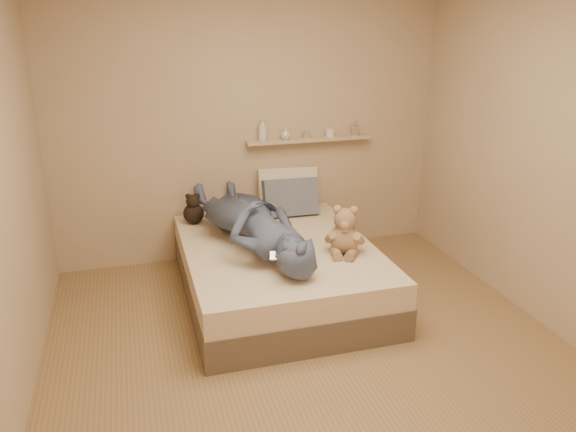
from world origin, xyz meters
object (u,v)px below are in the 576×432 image
object	(u,v)px
pillow_cream	(288,190)
pillow_grey	(290,197)
game_console	(281,256)
person	(252,222)
bed	(279,271)
dark_plush	(193,210)
wall_shelf	(309,140)
teddy_bear	(345,234)

from	to	relation	value
pillow_cream	pillow_grey	bearing A→B (deg)	-95.68
game_console	person	size ratio (longest dim) A/B	0.10
bed	dark_plush	bearing A→B (deg)	129.88
bed	pillow_grey	size ratio (longest dim) A/B	3.80
game_console	pillow_cream	size ratio (longest dim) A/B	0.31
person	bed	bearing A→B (deg)	149.38
bed	wall_shelf	size ratio (longest dim) A/B	1.58
dark_plush	pillow_cream	world-z (taller)	pillow_cream
game_console	pillow_grey	size ratio (longest dim) A/B	0.34
pillow_cream	person	world-z (taller)	pillow_cream
game_console	dark_plush	distance (m)	1.30
pillow_grey	wall_shelf	bearing A→B (deg)	41.74
teddy_bear	pillow_cream	bearing A→B (deg)	96.81
dark_plush	person	world-z (taller)	person
person	dark_plush	bearing A→B (deg)	-70.75
bed	person	bearing A→B (deg)	161.50
game_console	bed	bearing A→B (deg)	76.92
bed	teddy_bear	distance (m)	0.67
game_console	dark_plush	size ratio (longest dim) A/B	0.59
teddy_bear	person	distance (m)	0.75
pillow_grey	bed	bearing A→B (deg)	-113.81
bed	pillow_grey	bearing A→B (deg)	66.19
teddy_bear	pillow_cream	xyz separation A→B (m)	(-0.13, 1.12, 0.04)
game_console	pillow_cream	bearing A→B (deg)	71.92
person	wall_shelf	distance (m)	1.21
bed	person	distance (m)	0.48
game_console	wall_shelf	world-z (taller)	wall_shelf
pillow_cream	wall_shelf	xyz separation A→B (m)	(0.23, 0.08, 0.45)
game_console	person	xyz separation A→B (m)	(-0.08, 0.57, 0.06)
game_console	teddy_bear	size ratio (longest dim) A/B	0.42
teddy_bear	pillow_grey	xyz separation A→B (m)	(-0.15, 0.98, 0.01)
teddy_bear	wall_shelf	bearing A→B (deg)	85.37
game_console	teddy_bear	world-z (taller)	teddy_bear
wall_shelf	bed	bearing A→B (deg)	-121.18
pillow_cream	wall_shelf	distance (m)	0.51
dark_plush	game_console	bearing A→B (deg)	-68.74
bed	person	size ratio (longest dim) A/B	1.12
dark_plush	person	distance (m)	0.75
wall_shelf	teddy_bear	bearing A→B (deg)	-94.63
teddy_bear	pillow_grey	bearing A→B (deg)	98.57
pillow_grey	wall_shelf	xyz separation A→B (m)	(0.25, 0.22, 0.48)
teddy_bear	person	bearing A→B (deg)	151.07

